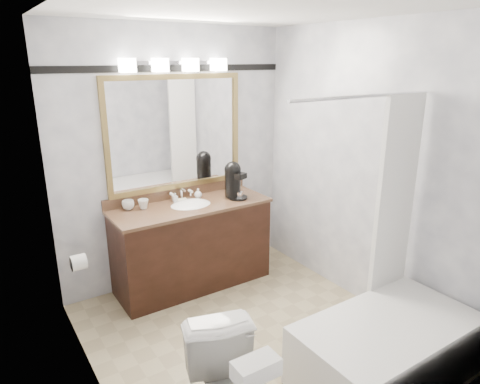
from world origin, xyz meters
The scene contains 14 objects.
room centered at (0.00, 0.00, 1.25)m, with size 2.42×2.62×2.52m.
vanity centered at (0.00, 1.02, 0.44)m, with size 1.53×0.58×0.97m.
mirror centered at (0.00, 1.28, 1.50)m, with size 1.40×0.04×1.10m.
vanity_light_bar centered at (0.00, 1.23, 2.13)m, with size 1.02×0.14×0.12m.
accent_stripe centered at (0.00, 1.29, 2.10)m, with size 2.40×0.01×0.06m, color black.
bathtub centered at (0.55, -0.90, 0.28)m, with size 1.30×0.75×1.96m.
tp_roll centered at (-1.14, 0.66, 0.70)m, with size 0.12×0.12×0.11m, color white.
tissue_box centered at (-0.74, -1.12, 0.79)m, with size 0.22×0.12×0.09m, color white.
coffee_maker centered at (0.46, 0.97, 1.04)m, with size 0.20×0.24×0.37m.
cup_left centered at (-0.55, 1.20, 0.89)m, with size 0.11×0.11×0.09m, color white.
cup_right centered at (-0.42, 1.15, 0.90)m, with size 0.10×0.10×0.09m, color white.
soap_bottle_a centered at (-0.09, 1.17, 0.90)m, with size 0.04×0.04×0.09m, color white.
soap_bottle_b centered at (0.16, 1.16, 0.90)m, with size 0.07×0.07×0.10m, color white.
soap_bar centered at (-0.03, 1.13, 0.86)m, with size 0.09×0.06×0.03m, color beige.
Camera 1 is at (-1.72, -2.48, 2.19)m, focal length 32.00 mm.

